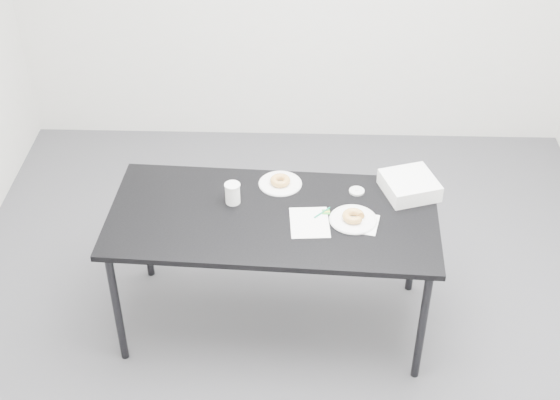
{
  "coord_description": "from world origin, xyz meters",
  "views": [
    {
      "loc": [
        0.03,
        -3.13,
        3.24
      ],
      "look_at": [
        -0.06,
        0.02,
        0.85
      ],
      "focal_mm": 50.0,
      "sensor_mm": 36.0,
      "label": 1
    }
  ],
  "objects_px": {
    "pen": "(322,213)",
    "donut_near": "(353,216)",
    "plate_near": "(353,220)",
    "donut_far": "(280,180)",
    "coffee_cup": "(233,193)",
    "bakery_box": "(409,185)",
    "scorecard": "(310,222)",
    "table": "(273,224)",
    "plate_far": "(280,184)"
  },
  "relations": [
    {
      "from": "scorecard",
      "to": "plate_far",
      "type": "height_order",
      "value": "plate_far"
    },
    {
      "from": "plate_near",
      "to": "plate_far",
      "type": "bearing_deg",
      "value": 141.44
    },
    {
      "from": "pen",
      "to": "donut_far",
      "type": "distance_m",
      "value": 0.33
    },
    {
      "from": "bakery_box",
      "to": "plate_far",
      "type": "bearing_deg",
      "value": 157.75
    },
    {
      "from": "coffee_cup",
      "to": "plate_near",
      "type": "bearing_deg",
      "value": -12.21
    },
    {
      "from": "pen",
      "to": "table",
      "type": "bearing_deg",
      "value": 137.34
    },
    {
      "from": "plate_far",
      "to": "donut_far",
      "type": "xyz_separation_m",
      "value": [
        0.0,
        0.0,
        0.02
      ]
    },
    {
      "from": "donut_near",
      "to": "pen",
      "type": "bearing_deg",
      "value": 161.31
    },
    {
      "from": "scorecard",
      "to": "coffee_cup",
      "type": "height_order",
      "value": "coffee_cup"
    },
    {
      "from": "plate_far",
      "to": "pen",
      "type": "bearing_deg",
      "value": -48.26
    },
    {
      "from": "pen",
      "to": "donut_near",
      "type": "xyz_separation_m",
      "value": [
        0.16,
        -0.05,
        0.02
      ]
    },
    {
      "from": "donut_near",
      "to": "bakery_box",
      "type": "height_order",
      "value": "bakery_box"
    },
    {
      "from": "plate_near",
      "to": "donut_far",
      "type": "distance_m",
      "value": 0.49
    },
    {
      "from": "donut_near",
      "to": "plate_far",
      "type": "relative_size",
      "value": 0.49
    },
    {
      "from": "table",
      "to": "donut_near",
      "type": "xyz_separation_m",
      "value": [
        0.41,
        -0.03,
        0.09
      ]
    },
    {
      "from": "plate_near",
      "to": "pen",
      "type": "bearing_deg",
      "value": 161.31
    },
    {
      "from": "donut_near",
      "to": "donut_far",
      "type": "distance_m",
      "value": 0.49
    },
    {
      "from": "donut_far",
      "to": "coffee_cup",
      "type": "xyz_separation_m",
      "value": [
        -0.24,
        -0.17,
        0.03
      ]
    },
    {
      "from": "table",
      "to": "plate_near",
      "type": "bearing_deg",
      "value": -1.82
    },
    {
      "from": "scorecard",
      "to": "plate_far",
      "type": "relative_size",
      "value": 1.07
    },
    {
      "from": "table",
      "to": "plate_far",
      "type": "xyz_separation_m",
      "value": [
        0.03,
        0.27,
        0.06
      ]
    },
    {
      "from": "table",
      "to": "scorecard",
      "type": "height_order",
      "value": "scorecard"
    },
    {
      "from": "coffee_cup",
      "to": "donut_far",
      "type": "bearing_deg",
      "value": 34.74
    },
    {
      "from": "table",
      "to": "donut_far",
      "type": "distance_m",
      "value": 0.28
    },
    {
      "from": "scorecard",
      "to": "bakery_box",
      "type": "height_order",
      "value": "bakery_box"
    },
    {
      "from": "table",
      "to": "coffee_cup",
      "type": "relative_size",
      "value": 14.9
    },
    {
      "from": "donut_far",
      "to": "table",
      "type": "bearing_deg",
      "value": -96.28
    },
    {
      "from": "scorecard",
      "to": "bakery_box",
      "type": "relative_size",
      "value": 0.95
    },
    {
      "from": "pen",
      "to": "coffee_cup",
      "type": "height_order",
      "value": "coffee_cup"
    },
    {
      "from": "table",
      "to": "scorecard",
      "type": "distance_m",
      "value": 0.21
    },
    {
      "from": "donut_far",
      "to": "coffee_cup",
      "type": "relative_size",
      "value": 0.94
    },
    {
      "from": "plate_near",
      "to": "donut_near",
      "type": "xyz_separation_m",
      "value": [
        0.0,
        0.0,
        0.02
      ]
    },
    {
      "from": "pen",
      "to": "plate_far",
      "type": "xyz_separation_m",
      "value": [
        -0.22,
        0.25,
        -0.0
      ]
    },
    {
      "from": "plate_far",
      "to": "donut_far",
      "type": "relative_size",
      "value": 2.13
    },
    {
      "from": "scorecard",
      "to": "pen",
      "type": "height_order",
      "value": "pen"
    },
    {
      "from": "plate_near",
      "to": "donut_far",
      "type": "relative_size",
      "value": 2.22
    },
    {
      "from": "plate_near",
      "to": "donut_near",
      "type": "relative_size",
      "value": 2.13
    },
    {
      "from": "donut_near",
      "to": "coffee_cup",
      "type": "distance_m",
      "value": 0.64
    },
    {
      "from": "scorecard",
      "to": "donut_far",
      "type": "bearing_deg",
      "value": 111.91
    },
    {
      "from": "pen",
      "to": "donut_near",
      "type": "distance_m",
      "value": 0.17
    },
    {
      "from": "scorecard",
      "to": "donut_near",
      "type": "xyz_separation_m",
      "value": [
        0.22,
        0.02,
        0.03
      ]
    },
    {
      "from": "scorecard",
      "to": "coffee_cup",
      "type": "bearing_deg",
      "value": 154.45
    },
    {
      "from": "table",
      "to": "plate_near",
      "type": "distance_m",
      "value": 0.42
    },
    {
      "from": "donut_far",
      "to": "bakery_box",
      "type": "relative_size",
      "value": 0.42
    },
    {
      "from": "scorecard",
      "to": "plate_near",
      "type": "bearing_deg",
      "value": 2.14
    },
    {
      "from": "table",
      "to": "coffee_cup",
      "type": "bearing_deg",
      "value": 157.62
    },
    {
      "from": "donut_near",
      "to": "plate_near",
      "type": "bearing_deg",
      "value": 0.0
    },
    {
      "from": "pen",
      "to": "plate_far",
      "type": "height_order",
      "value": "pen"
    },
    {
      "from": "plate_near",
      "to": "bakery_box",
      "type": "xyz_separation_m",
      "value": [
        0.31,
        0.25,
        0.04
      ]
    },
    {
      "from": "table",
      "to": "scorecard",
      "type": "relative_size",
      "value": 6.96
    }
  ]
}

